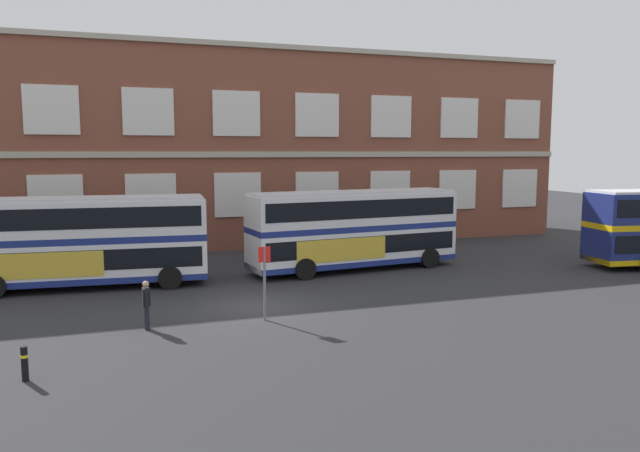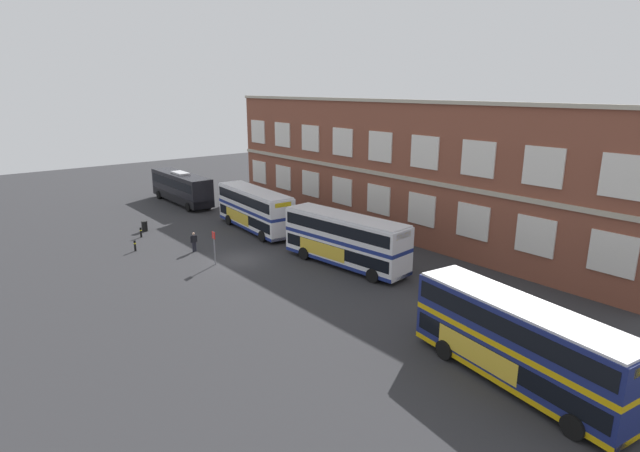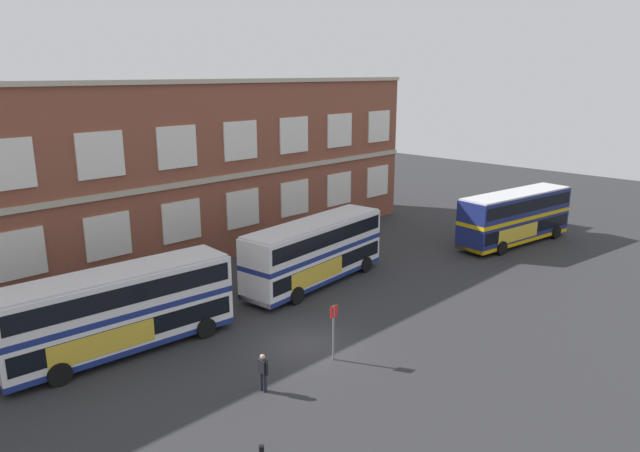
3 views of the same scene
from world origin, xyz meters
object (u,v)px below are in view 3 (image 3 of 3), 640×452
at_px(double_decker_middle, 315,251).
at_px(bus_stand_flag, 334,327).
at_px(waiting_passenger, 263,371).
at_px(double_decker_near, 119,310).
at_px(double_decker_far, 515,217).

xyz_separation_m(double_decker_middle, bus_stand_flag, (-6.64, -7.84, -0.51)).
height_order(waiting_passenger, bus_stand_flag, bus_stand_flag).
bearing_deg(double_decker_middle, double_decker_near, -179.93).
bearing_deg(waiting_passenger, double_decker_middle, 35.39).
bearing_deg(double_decker_near, double_decker_far, -8.77).
relative_size(double_decker_near, bus_stand_flag, 4.14).
height_order(double_decker_near, waiting_passenger, double_decker_near).
bearing_deg(bus_stand_flag, double_decker_middle, 49.74).
relative_size(double_decker_middle, double_decker_far, 1.00).
height_order(double_decker_middle, double_decker_far, same).
distance_m(double_decker_far, bus_stand_flag, 24.18).
xyz_separation_m(double_decker_near, double_decker_middle, (13.16, 0.02, 0.00)).
height_order(double_decker_middle, waiting_passenger, double_decker_middle).
relative_size(double_decker_middle, bus_stand_flag, 4.15).
height_order(double_decker_near, double_decker_far, same).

